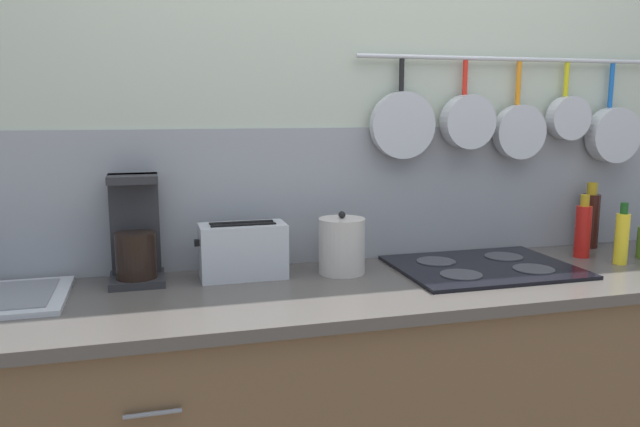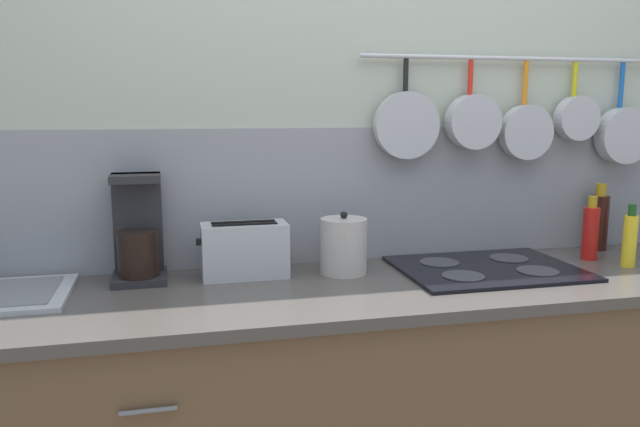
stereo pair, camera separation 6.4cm
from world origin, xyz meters
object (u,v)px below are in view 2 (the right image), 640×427
object	(u,v)px
coffee_maker	(138,237)
bottle_vinegar	(630,239)
toaster	(245,250)
bottle_olive_oil	(590,232)
bottle_cooking_wine	(599,221)
kettle	(344,246)

from	to	relation	value
coffee_maker	bottle_vinegar	size ratio (longest dim) A/B	1.56
toaster	bottle_vinegar	world-z (taller)	bottle_vinegar
toaster	bottle_vinegar	size ratio (longest dim) A/B	1.33
bottle_olive_oil	bottle_cooking_wine	bearing A→B (deg)	44.30
kettle	bottle_cooking_wine	distance (m)	1.06
bottle_olive_oil	bottle_vinegar	world-z (taller)	bottle_olive_oil
kettle	bottle_olive_oil	bearing A→B (deg)	-1.44
toaster	bottle_olive_oil	xyz separation A→B (m)	(1.24, -0.05, 0.01)
bottle_olive_oil	toaster	bearing A→B (deg)	177.54
toaster	bottle_vinegar	bearing A→B (deg)	-7.69
bottle_vinegar	bottle_olive_oil	bearing A→B (deg)	117.43
coffee_maker	kettle	bearing A→B (deg)	-6.43
bottle_vinegar	toaster	bearing A→B (deg)	172.31
kettle	bottle_olive_oil	xyz separation A→B (m)	(0.92, -0.02, 0.01)
kettle	bottle_vinegar	distance (m)	0.99
bottle_vinegar	bottle_cooking_wine	world-z (taller)	bottle_cooking_wine
toaster	kettle	bearing A→B (deg)	-5.35
kettle	bottle_cooking_wine	xyz separation A→B (m)	(1.05, 0.11, 0.02)
toaster	bottle_olive_oil	bearing A→B (deg)	-2.46
kettle	bottle_olive_oil	size ratio (longest dim) A/B	0.90
bottle_olive_oil	bottle_vinegar	bearing A→B (deg)	-62.57
toaster	kettle	xyz separation A→B (m)	(0.32, -0.03, 0.00)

